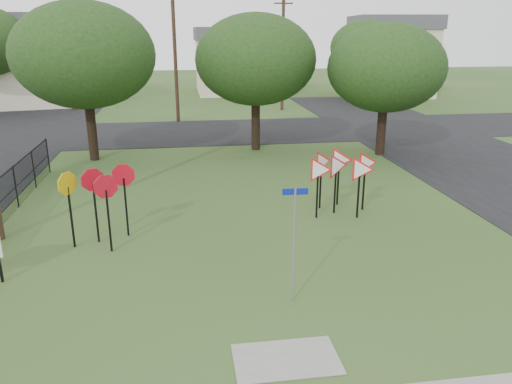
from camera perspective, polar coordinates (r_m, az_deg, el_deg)
ground at (r=11.98m, az=1.08°, el=-11.81°), size 140.00×140.00×0.00m
street_right at (r=25.18m, az=24.95°, el=2.68°), size 8.00×50.00×0.02m
street_far at (r=30.87m, az=-5.12°, el=6.87°), size 60.00×8.00×0.02m
curb_pad at (r=10.00m, az=3.48°, el=-18.54°), size 2.00×1.20×0.02m
street_name_sign at (r=11.13m, az=4.38°, el=-5.20°), size 0.56×0.05×2.72m
stop_sign_cluster at (r=14.78m, az=-17.58°, el=0.37°), size 2.01×1.25×2.25m
yield_sign_cluster at (r=16.94m, az=9.58°, el=2.78°), size 2.70×1.64×2.12m
far_pole_a at (r=34.26m, az=-9.25°, el=15.56°), size 1.40×0.24×9.00m
far_pole_b at (r=39.05m, az=3.08°, el=15.67°), size 1.40×0.24×8.50m
far_pole_c at (r=41.09m, az=-20.81°, el=15.04°), size 1.40×0.24×9.00m
fence_run at (r=18.24m, az=-26.78°, el=-0.43°), size 0.05×11.55×1.50m
house_left at (r=45.96m, az=-24.68°, el=13.60°), size 10.58×8.88×7.20m
house_mid at (r=50.64m, az=-2.03°, el=14.87°), size 8.40×8.40×6.20m
house_right at (r=50.33m, az=15.14°, el=14.84°), size 8.30×8.30×7.20m
tree_near_left at (r=24.63m, az=-19.05°, el=14.54°), size 6.40×6.40×7.27m
tree_near_mid at (r=25.55m, az=-0.04°, el=14.87°), size 6.00×6.00×6.80m
tree_near_right at (r=25.26m, az=14.65°, el=13.55°), size 5.60×5.60×6.33m
tree_far_right at (r=45.10m, az=12.43°, el=15.86°), size 6.00×6.00×6.80m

